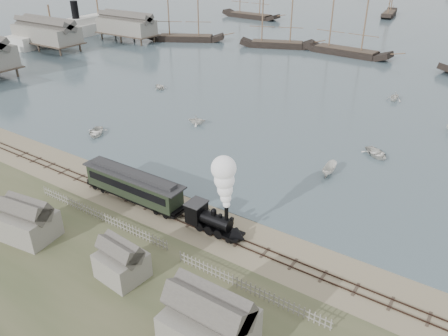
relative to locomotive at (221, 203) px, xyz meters
The scene contains 20 objects.
ground 7.34m from the locomotive, 161.15° to the left, with size 600.00×600.00×0.00m, color tan.
rail_track 7.04m from the locomotive, behind, with size 120.00×1.80×0.16m.
picket_fence_west 13.91m from the locomotive, 157.97° to the right, with size 19.00×0.10×1.20m, color gray, non-canonical shape.
picket_fence_east 9.48m from the locomotive, 39.63° to the right, with size 15.00×0.10×1.20m, color gray, non-canonical shape.
shed_left 19.70m from the locomotive, 145.25° to the right, with size 5.00×4.00×4.10m, color gray, non-canonical shape.
shed_mid 11.42m from the locomotive, 111.10° to the right, with size 4.00×3.50×3.60m, color gray, non-canonical shape.
western_wharf 92.01m from the locomotive, 152.84° to the left, with size 36.00×56.00×8.00m, color gray, non-canonical shape.
locomotive is the anchor object (origin of this frame).
passenger_coach 12.24m from the locomotive, behind, with size 13.68×2.64×3.32m.
beached_dinghy 5.76m from the locomotive, 152.97° to the left, with size 3.55×2.54×0.74m, color white.
steamship 112.63m from the locomotive, 147.38° to the left, with size 47.26×7.88×10.34m, color white, non-canonical shape.
rowboat_0 32.52m from the locomotive, 160.96° to the left, with size 4.24×3.03×0.88m, color white.
rowboat_1 30.52m from the locomotive, 131.61° to the left, with size 2.96×2.56×1.56m, color white.
rowboat_2 19.29m from the locomotive, 77.14° to the left, with size 3.53×1.33×1.36m, color white.
rowboat_3 28.56m from the locomotive, 74.13° to the left, with size 4.22×3.02×0.87m, color white.
rowboat_6 51.23m from the locomotive, 138.24° to the left, with size 3.41×2.43×0.71m, color white.
rowboat_7 52.84m from the locomotive, 86.17° to the left, with size 3.23×2.79×1.70m, color white.
schooner_0 96.44m from the locomotive, 130.36° to the left, with size 22.53×5.20×20.00m, color black, non-canonical shape.
schooner_1 88.42m from the locomotive, 113.96° to the left, with size 20.38×4.70×20.00m, color black, non-canonical shape.
schooner_2 84.69m from the locomotive, 101.46° to the left, with size 23.47×5.42×20.00m, color black, non-canonical shape.
Camera 1 is at (26.38, -32.11, 27.02)m, focal length 35.00 mm.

